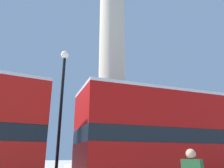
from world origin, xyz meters
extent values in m
cube|color=#BCB29E|center=(0.00, 0.00, 1.72)|extent=(3.68, 3.68, 1.15)
cylinder|color=#BCB29E|center=(0.00, 0.00, 12.53)|extent=(1.91, 1.91, 20.48)
cube|color=#A80F0C|center=(2.03, -5.69, 1.29)|extent=(10.89, 2.74, 1.57)
cube|color=black|center=(2.03, -5.69, 2.35)|extent=(10.89, 2.69, 0.55)
cube|color=#A80F0C|center=(2.03, -5.69, 3.33)|extent=(10.89, 2.74, 1.43)
cube|color=silver|center=(2.03, -5.69, 4.11)|extent=(10.89, 2.74, 0.12)
cylinder|color=black|center=(-3.84, -3.30, 3.16)|extent=(0.14, 0.14, 6.33)
sphere|color=white|center=(-3.84, -3.30, 6.53)|extent=(0.40, 0.40, 0.40)
sphere|color=tan|center=(-1.47, -9.10, 1.67)|extent=(0.23, 0.23, 0.23)
camera|label=1|loc=(-5.19, -13.54, 1.60)|focal=35.00mm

